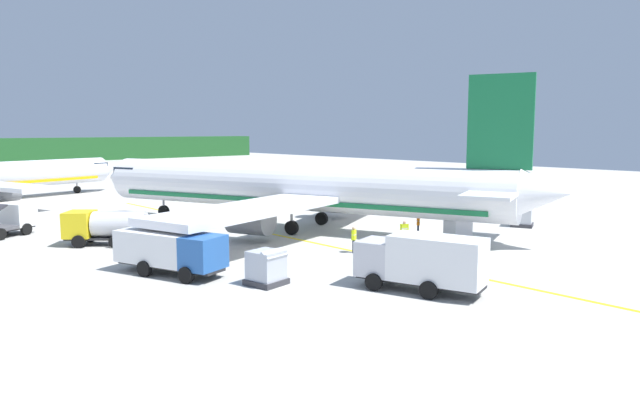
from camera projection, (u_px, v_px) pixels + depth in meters
name	position (u px, v px, depth m)	size (l,w,h in m)	color
airliner_foreground	(297.00, 188.00, 47.26)	(33.70, 40.17, 11.90)	white
service_truck_fuel	(170.00, 250.00, 32.45)	(4.20, 6.97, 2.40)	#2659A5
service_truck_baggage	(9.00, 220.00, 44.62)	(5.86, 4.39, 2.48)	white
service_truck_catering	(422.00, 260.00, 28.99)	(3.93, 6.78, 2.88)	silver
service_truck_pushback	(105.00, 225.00, 40.82)	(5.48, 5.20, 2.40)	yellow
cargo_container_near	(522.00, 216.00, 48.65)	(2.26, 2.26, 1.92)	#333338
cargo_container_mid	(457.00, 228.00, 42.27)	(2.17, 2.17, 1.99)	#333338
cargo_container_far	(267.00, 268.00, 30.36)	(2.07, 2.07, 1.94)	#333338
crew_marshaller	(404.00, 231.00, 40.66)	(0.51, 0.46, 1.76)	#191E33
crew_loader_left	(418.00, 223.00, 44.55)	(0.50, 0.47, 1.63)	#191E33
crew_loader_right	(354.00, 237.00, 38.26)	(0.58, 0.40, 1.75)	#191E33
apron_guide_line	(306.00, 241.00, 42.37)	(0.30, 60.00, 0.01)	yellow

